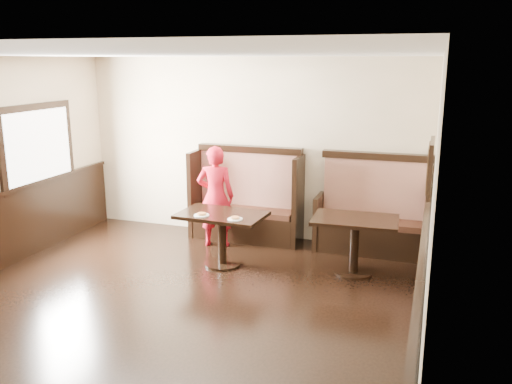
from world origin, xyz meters
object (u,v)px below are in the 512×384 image
at_px(booth_main, 247,205).
at_px(table_main, 222,226).
at_px(booth_neighbor, 373,220).
at_px(child, 216,196).
at_px(table_neighbor, 355,232).

bearing_deg(booth_main, table_main, -86.67).
height_order(booth_neighbor, table_main, booth_neighbor).
xyz_separation_m(booth_neighbor, child, (-2.27, -0.49, 0.28)).
distance_m(table_neighbor, child, 2.21).
bearing_deg(table_main, booth_main, 96.95).
bearing_deg(table_neighbor, table_main, -173.65).
bearing_deg(table_main, booth_neighbor, 36.71).
relative_size(booth_main, child, 1.15).
xyz_separation_m(booth_main, table_neighbor, (1.83, -0.95, 0.04)).
bearing_deg(booth_main, booth_neighbor, -0.05).
distance_m(booth_neighbor, child, 2.34).
bearing_deg(table_main, child, 122.02).
height_order(table_main, child, child).
bearing_deg(table_neighbor, booth_main, 149.96).
height_order(table_main, table_neighbor, table_neighbor).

